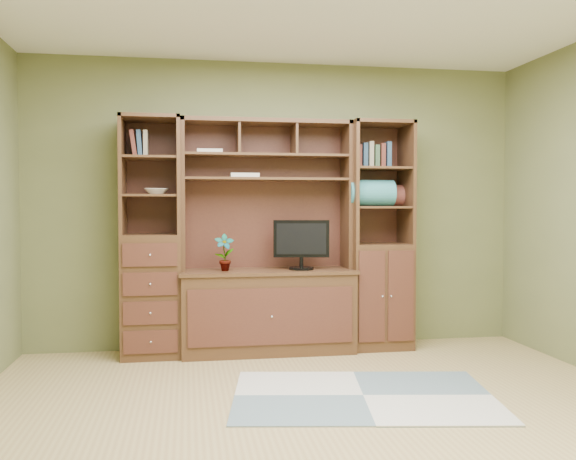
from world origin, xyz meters
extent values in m
cube|color=tan|center=(0.00, 0.00, 0.00)|extent=(4.60, 4.10, 0.04)
cube|color=#676C41|center=(0.00, 2.00, 1.30)|extent=(4.50, 0.04, 2.60)
cube|color=#676C41|center=(0.00, -2.00, 1.30)|extent=(4.50, 0.04, 2.60)
cube|color=#452A18|center=(-0.13, 1.73, 1.02)|extent=(1.54, 0.53, 2.05)
cube|color=#452A18|center=(-1.13, 1.77, 1.02)|extent=(0.50, 0.45, 2.05)
cube|color=#452A18|center=(0.90, 1.77, 1.02)|extent=(0.55, 0.45, 2.05)
cube|color=#979D9C|center=(0.34, 0.38, 0.01)|extent=(1.90, 1.42, 0.01)
cube|color=black|center=(0.17, 1.70, 1.03)|extent=(0.52, 0.30, 0.60)
imported|color=#B46A3D|center=(-0.51, 1.70, 0.89)|extent=(0.17, 0.11, 0.32)
cube|color=beige|center=(-0.32, 1.82, 1.56)|extent=(0.25, 0.18, 0.04)
imported|color=silver|center=(-1.08, 1.77, 1.42)|extent=(0.21, 0.21, 0.05)
cube|color=teal|center=(0.81, 1.73, 1.41)|extent=(0.41, 0.24, 0.24)
cube|color=brown|center=(1.01, 1.85, 1.39)|extent=(0.35, 0.20, 0.20)
camera|label=1|loc=(-0.83, -3.56, 1.28)|focal=38.00mm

